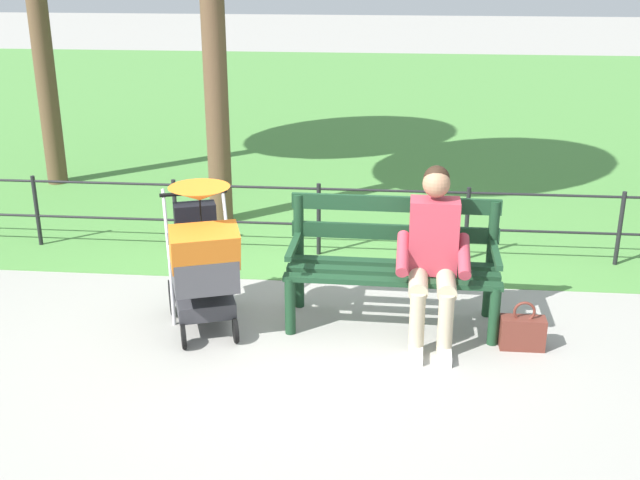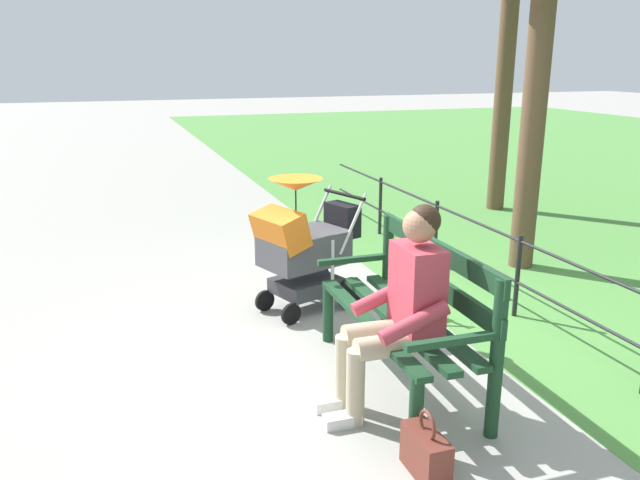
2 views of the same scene
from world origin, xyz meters
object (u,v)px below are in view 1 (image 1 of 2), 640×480
(person_on_bench, at_px, (433,251))
(park_bench, at_px, (393,257))
(handbag, at_px, (522,332))
(stroller, at_px, (202,256))

(person_on_bench, bearing_deg, park_bench, -37.89)
(person_on_bench, xyz_separation_m, handbag, (-0.66, 0.15, -0.55))
(person_on_bench, distance_m, stroller, 1.70)
(park_bench, height_order, person_on_bench, person_on_bench)
(handbag, bearing_deg, stroller, -2.24)
(person_on_bench, relative_size, handbag, 3.45)
(park_bench, distance_m, stroller, 1.44)
(person_on_bench, bearing_deg, stroller, 2.03)
(park_bench, xyz_separation_m, handbag, (-0.95, 0.38, -0.40))
(park_bench, height_order, handbag, park_bench)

